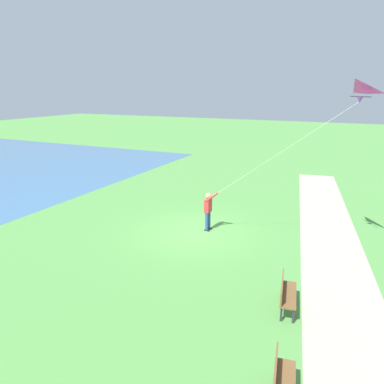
{
  "coord_description": "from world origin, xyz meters",
  "views": [
    {
      "loc": [
        -6.43,
        13.91,
        6.18
      ],
      "look_at": [
        -0.21,
        0.78,
        2.07
      ],
      "focal_mm": 34.36,
      "sensor_mm": 36.0,
      "label": 1
    }
  ],
  "objects": [
    {
      "name": "park_bench_near_walkway",
      "position": [
        -4.86,
        4.26,
        0.51
      ],
      "size": [
        0.69,
        1.55,
        0.88
      ],
      "color": "brown",
      "rests_on": "ground"
    },
    {
      "name": "person_kite_flyer",
      "position": [
        -0.45,
        -0.43,
        1.05
      ],
      "size": [
        0.62,
        0.52,
        1.83
      ],
      "color": "#232328",
      "rests_on": "ground"
    },
    {
      "name": "ground_plane",
      "position": [
        0.0,
        0.0,
        0.0
      ],
      "size": [
        120.0,
        120.0,
        0.0
      ],
      "primitive_type": "plane",
      "color": "#569947"
    },
    {
      "name": "park_bench_far_walkway",
      "position": [
        -5.46,
        7.7,
        0.51
      ],
      "size": [
        0.69,
        1.55,
        0.88
      ],
      "color": "brown",
      "rests_on": "ground"
    },
    {
      "name": "flying_kite",
      "position": [
        -5.86,
        -0.17,
        6.04
      ],
      "size": [
        5.66,
        1.43,
        4.66
      ],
      "color": "#E02D9E"
    },
    {
      "name": "walkway_path",
      "position": [
        -6.17,
        2.0,
        0.01
      ],
      "size": [
        7.81,
        31.94,
        0.02
      ],
      "primitive_type": "cube",
      "rotation": [
        0.0,
        0.0,
        0.17
      ],
      "color": "#B7AD99",
      "rests_on": "ground"
    }
  ]
}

